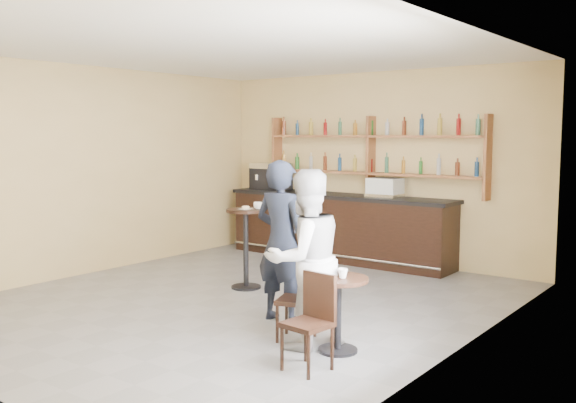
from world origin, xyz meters
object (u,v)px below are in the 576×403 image
Objects in this scene: pastry_case at (385,188)px; pedestal_table at (246,249)px; chair_west at (296,299)px; cafe_table at (338,315)px; chair_south at (307,323)px; patron_second at (305,259)px; bar_counter at (338,227)px; man_main at (282,241)px; espresso_machine at (271,176)px.

pedestal_table is (-0.80, -2.53, -0.73)m from pastry_case.
chair_west is at bearing -36.29° from pedestal_table.
chair_south is at bearing -85.24° from cafe_table.
pastry_case is 2.75m from pedestal_table.
pedestal_table is 2.38m from chair_west.
patron_second reaches higher than pastry_case.
patron_second is (-0.36, -0.07, 0.53)m from cafe_table.
cafe_table is at bearing 124.10° from patron_second.
bar_counter is at bearing 126.02° from chair_south.
man_main is at bearing -103.86° from patron_second.
pedestal_table is at bearing -102.09° from patron_second.
cafe_table is 0.42× the size of patron_second.
cafe_table is (4.03, -3.98, -1.00)m from espresso_machine.
espresso_machine is at bearing 176.01° from pastry_case.
man_main is 2.11× the size of chair_south.
bar_counter is 8.01× the size of pastry_case.
espresso_machine is 0.62× the size of pedestal_table.
man_main is at bearing 155.28° from cafe_table.
espresso_machine is 0.79× the size of chair_west.
espresso_machine is 5.49m from patron_second.
pastry_case is 0.60× the size of chair_west.
patron_second is at bearing 39.62° from chair_west.
man_main is (1.45, -3.48, 0.37)m from bar_counter.
chair_west is at bearing 139.01° from man_main.
pedestal_table reaches higher than chair_west.
man_main reaches higher than patron_second.
pedestal_table is 2.87m from cafe_table.
chair_west is at bearing -63.05° from bar_counter.
espresso_machine is 6.21m from chair_south.
chair_west is at bearing 174.81° from cafe_table.
pedestal_table is 0.62× the size of patron_second.
patron_second is at bearing -45.13° from espresso_machine.
bar_counter is 3.74× the size of pedestal_table.
espresso_machine is 0.38× the size of patron_second.
bar_counter is at bearing -127.84° from patron_second.
pedestal_table reaches higher than cafe_table.
cafe_table is (1.66, -3.98, -0.91)m from pastry_case.
espresso_machine is at bearing -51.13° from man_main.
espresso_machine is at bearing 121.83° from pedestal_table.
chair_west is at bearing 139.17° from chair_south.
man_main is 0.87m from chair_west.
espresso_machine is 5.34m from chair_west.
chair_south reaches higher than chair_west.
espresso_machine is 3.09m from pedestal_table.
man_main is 2.15× the size of chair_west.
chair_south is at bearing -73.54° from pastry_case.
man_main is 0.94m from patron_second.
man_main reaches higher than espresso_machine.
bar_counter is 5.56× the size of cafe_table.
pastry_case is at bearing 116.91° from chair_south.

